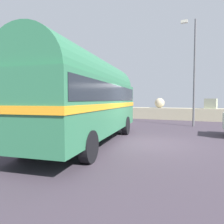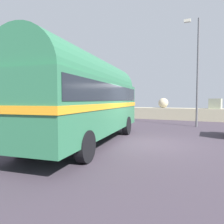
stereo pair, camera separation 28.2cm
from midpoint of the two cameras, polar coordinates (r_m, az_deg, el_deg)
The scene contains 4 objects.
ground at distance 9.02m, azimuth 10.47°, elevation -8.55°, with size 32.00×26.00×0.02m.
breakwater at distance 20.48m, azimuth 19.29°, elevation -0.29°, with size 31.36×1.80×2.23m.
vintage_coach at distance 8.84m, azimuth -5.92°, elevation 4.56°, with size 3.74×8.86×3.70m.
lamp_post at distance 15.53m, azimuth 22.74°, elevation 11.33°, with size 1.01×0.28×7.35m.
Camera 2 is at (2.54, -8.43, 1.85)m, focal length 33.20 mm.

